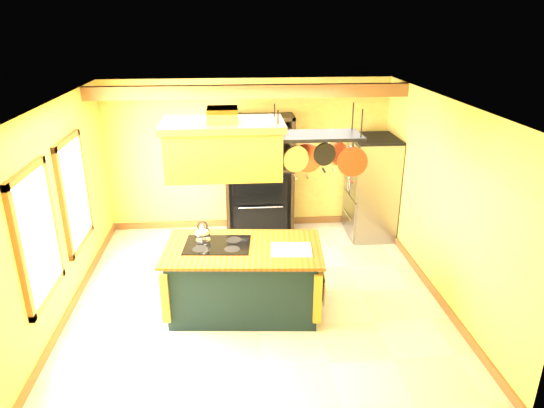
{
  "coord_description": "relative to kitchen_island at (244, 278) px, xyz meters",
  "views": [
    {
      "loc": [
        -0.29,
        -5.88,
        3.68
      ],
      "look_at": [
        0.24,
        0.3,
        1.26
      ],
      "focal_mm": 32.0,
      "sensor_mm": 36.0,
      "label": 1
    }
  ],
  "objects": [
    {
      "name": "floor",
      "position": [
        0.19,
        0.3,
        -0.47
      ],
      "size": [
        5.0,
        5.0,
        0.0
      ],
      "primitive_type": "plane",
      "color": "beige",
      "rests_on": "ground"
    },
    {
      "name": "ceiling",
      "position": [
        0.19,
        0.3,
        2.23
      ],
      "size": [
        5.0,
        5.0,
        0.0
      ],
      "primitive_type": "plane",
      "rotation": [
        3.14,
        0.0,
        0.0
      ],
      "color": "white",
      "rests_on": "wall_back"
    },
    {
      "name": "wall_back",
      "position": [
        0.19,
        2.8,
        0.88
      ],
      "size": [
        5.0,
        0.02,
        2.7
      ],
      "primitive_type": "cube",
      "color": "#D3C24D",
      "rests_on": "floor"
    },
    {
      "name": "wall_front",
      "position": [
        0.19,
        -2.2,
        0.88
      ],
      "size": [
        5.0,
        0.02,
        2.7
      ],
      "primitive_type": "cube",
      "color": "#D3C24D",
      "rests_on": "floor"
    },
    {
      "name": "wall_left",
      "position": [
        -2.31,
        0.3,
        0.88
      ],
      "size": [
        0.02,
        5.0,
        2.7
      ],
      "primitive_type": "cube",
      "color": "#D3C24D",
      "rests_on": "floor"
    },
    {
      "name": "wall_right",
      "position": [
        2.69,
        0.3,
        0.88
      ],
      "size": [
        0.02,
        5.0,
        2.7
      ],
      "primitive_type": "cube",
      "color": "#D3C24D",
      "rests_on": "floor"
    },
    {
      "name": "ceiling_beam",
      "position": [
        0.19,
        2.0,
        2.12
      ],
      "size": [
        5.0,
        0.15,
        0.2
      ],
      "primitive_type": "cube",
      "color": "brown",
      "rests_on": "ceiling"
    },
    {
      "name": "window_near",
      "position": [
        -2.28,
        -0.5,
        0.93
      ],
      "size": [
        0.06,
        1.06,
        1.56
      ],
      "color": "brown",
      "rests_on": "wall_left"
    },
    {
      "name": "window_far",
      "position": [
        -2.28,
        0.9,
        0.93
      ],
      "size": [
        0.06,
        1.06,
        1.56
      ],
      "color": "brown",
      "rests_on": "wall_left"
    },
    {
      "name": "kitchen_island",
      "position": [
        0.0,
        0.0,
        0.0
      ],
      "size": [
        2.1,
        1.29,
        1.11
      ],
      "rotation": [
        0.0,
        0.0,
        -0.09
      ],
      "color": "#12272A",
      "rests_on": "floor"
    },
    {
      "name": "range_hood",
      "position": [
        -0.2,
        -0.0,
        1.77
      ],
      "size": [
        1.41,
        0.8,
        0.8
      ],
      "color": "#B1862C",
      "rests_on": "ceiling"
    },
    {
      "name": "pot_rack",
      "position": [
        0.92,
        -0.0,
        1.76
      ],
      "size": [
        1.17,
        0.53,
        0.83
      ],
      "color": "black",
      "rests_on": "ceiling"
    },
    {
      "name": "refrigerator",
      "position": [
        2.29,
        2.2,
        0.38
      ],
      "size": [
        0.76,
        0.89,
        1.74
      ],
      "color": "gray",
      "rests_on": "floor"
    },
    {
      "name": "hutch",
      "position": [
        0.36,
        2.57,
        0.36
      ],
      "size": [
        1.2,
        0.55,
        2.12
      ],
      "color": "black",
      "rests_on": "floor"
    },
    {
      "name": "floor_register",
      "position": [
        -0.95,
        -0.13,
        -0.46
      ],
      "size": [
        0.3,
        0.22,
        0.01
      ],
      "primitive_type": "cube",
      "rotation": [
        0.0,
        0.0,
        -0.41
      ],
      "color": "black",
      "rests_on": "floor"
    }
  ]
}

